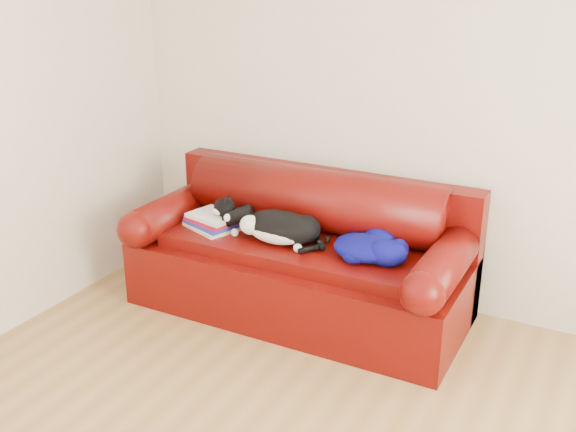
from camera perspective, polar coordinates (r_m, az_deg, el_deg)
name	(u,v)px	position (r m, az deg, el deg)	size (l,w,h in m)	color
room_shell	(348,112)	(2.20, 5.07, 8.75)	(4.52, 4.02, 2.61)	beige
sofa_base	(299,277)	(4.31, 0.90, -5.16)	(2.10, 0.90, 0.50)	#3F0802
sofa_back	(316,220)	(4.39, 2.37, -0.36)	(2.10, 1.01, 0.88)	#3F0802
book_stack	(213,221)	(4.38, -6.34, -0.43)	(0.40, 0.36, 0.10)	beige
cat	(280,228)	(4.11, -0.72, -1.02)	(0.70, 0.36, 0.25)	black
blanket	(369,247)	(3.96, 6.91, -2.59)	(0.48, 0.39, 0.15)	#020A4F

